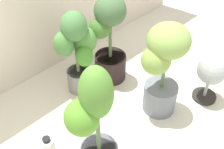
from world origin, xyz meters
TOP-DOWN VIEW (x-y plane):
  - ground_plane at (0.00, 0.00)m, footprint 8.00×8.00m
  - potted_plant_front_right at (0.30, -0.09)m, footprint 0.40×0.37m
  - potted_plant_back_center at (0.04, 0.46)m, footprint 0.36×0.30m
  - potted_plant_back_right at (0.29, 0.40)m, footprint 0.32×0.27m
  - potted_plant_front_left at (-0.33, -0.12)m, footprint 0.32×0.26m
  - floor_fan at (0.64, -0.28)m, footprint 0.30×0.30m

SIDE VIEW (x-z plane):
  - ground_plane at x=0.00m, z-range 0.00..0.00m
  - floor_fan at x=0.64m, z-range 0.06..0.45m
  - potted_plant_back_right at x=0.29m, z-range 0.00..0.72m
  - potted_plant_back_center at x=0.04m, z-range 0.05..0.72m
  - potted_plant_front_right at x=0.30m, z-range 0.05..0.76m
  - potted_plant_front_left at x=-0.33m, z-range 0.02..0.79m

